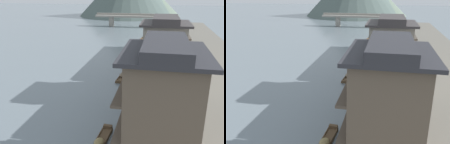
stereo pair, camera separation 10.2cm
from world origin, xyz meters
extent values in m
cube|color=#6B665B|center=(15.05, 30.00, 0.29)|extent=(18.00, 110.00, 0.58)
cube|color=brown|center=(3.97, 23.04, 0.10)|extent=(1.38, 4.47, 0.20)
cube|color=brown|center=(4.14, 25.09, 0.28)|extent=(0.94, 0.44, 0.18)
cube|color=brown|center=(3.79, 21.00, 0.28)|extent=(0.94, 0.44, 0.18)
cube|color=brown|center=(3.50, 23.08, 0.24)|extent=(0.41, 3.89, 0.08)
cube|color=brown|center=(4.43, 23.00, 0.24)|extent=(0.41, 3.89, 0.08)
ellipsoid|color=brown|center=(3.97, 23.04, 0.45)|extent=(1.02, 1.35, 0.50)
cube|color=brown|center=(4.86, 9.19, 0.43)|extent=(0.83, 0.41, 0.26)
cube|color=brown|center=(4.28, 6.63, 0.33)|extent=(0.42, 4.99, 0.08)
ellipsoid|color=olive|center=(4.69, 6.60, 0.51)|extent=(0.88, 1.18, 0.44)
cube|color=brown|center=(4.26, 42.00, 0.11)|extent=(1.29, 4.61, 0.23)
cube|color=brown|center=(4.42, 44.12, 0.33)|extent=(0.89, 0.42, 0.20)
cube|color=brown|center=(4.11, 39.88, 0.33)|extent=(0.89, 0.42, 0.20)
cube|color=brown|center=(3.82, 42.03, 0.27)|extent=(0.38, 4.05, 0.08)
cube|color=brown|center=(4.70, 41.97, 0.27)|extent=(0.38, 4.05, 0.08)
cube|color=brown|center=(4.35, 50.48, 0.12)|extent=(2.00, 5.87, 0.23)
cube|color=brown|center=(4.78, 53.18, 0.33)|extent=(1.06, 0.51, 0.21)
cube|color=brown|center=(3.93, 47.78, 0.33)|extent=(1.06, 0.51, 0.21)
cube|color=brown|center=(3.84, 50.56, 0.27)|extent=(0.89, 5.22, 0.08)
cube|color=brown|center=(4.87, 50.40, 0.27)|extent=(0.89, 5.22, 0.08)
cube|color=brown|center=(9.45, 5.91, 4.48)|extent=(4.66, 6.00, 7.80)
cube|color=#4D4135|center=(6.77, 5.91, 3.18)|extent=(0.70, 6.00, 0.16)
cube|color=#4D4135|center=(6.77, 5.91, 5.78)|extent=(0.70, 6.00, 0.16)
cube|color=#2D2D33|center=(9.45, 5.91, 8.50)|extent=(5.56, 6.90, 0.24)
cube|color=#2D2D33|center=(9.45, 5.91, 8.97)|extent=(2.80, 6.90, 0.70)
cube|color=brown|center=(9.18, 13.04, 3.18)|extent=(4.13, 6.17, 5.20)
cube|color=#4D4135|center=(6.77, 13.04, 3.18)|extent=(0.70, 6.17, 0.16)
cube|color=#2D2D33|center=(9.18, 13.04, 5.90)|extent=(5.03, 7.07, 0.24)
cube|color=#2D2D33|center=(9.18, 13.04, 6.37)|extent=(2.48, 7.07, 0.70)
cube|color=gray|center=(9.58, 20.16, 4.48)|extent=(4.92, 5.40, 7.80)
cube|color=gray|center=(6.77, 20.16, 3.18)|extent=(0.70, 5.40, 0.16)
cube|color=gray|center=(6.77, 20.16, 5.78)|extent=(0.70, 5.40, 0.16)
cube|color=#3D3838|center=(9.58, 20.16, 8.50)|extent=(5.82, 6.30, 0.24)
cube|color=#3D3838|center=(9.58, 20.16, 8.97)|extent=(2.95, 6.30, 0.70)
cube|color=gray|center=(9.93, 27.07, 3.18)|extent=(5.63, 5.66, 5.20)
cube|color=#6E6151|center=(6.77, 27.07, 3.18)|extent=(0.70, 5.66, 0.16)
cube|color=#4C4238|center=(9.93, 27.07, 5.90)|extent=(6.53, 6.56, 0.24)
cube|color=#4C4238|center=(9.93, 27.07, 6.37)|extent=(3.38, 6.56, 0.70)
cube|color=gray|center=(9.94, 34.11, 3.18)|extent=(5.64, 6.29, 5.20)
cube|color=#6E6151|center=(6.77, 34.11, 3.18)|extent=(0.70, 6.29, 0.16)
cube|color=#4C4238|center=(9.94, 34.11, 5.90)|extent=(6.54, 7.19, 0.24)
cube|color=#4C4238|center=(9.94, 34.11, 6.37)|extent=(3.38, 7.19, 0.70)
cube|color=gray|center=(9.34, 41.59, 3.18)|extent=(4.44, 6.59, 5.20)
cube|color=gray|center=(6.77, 41.59, 3.18)|extent=(0.70, 6.59, 0.16)
cube|color=#2D2D33|center=(9.34, 41.59, 5.90)|extent=(5.34, 7.49, 0.24)
cube|color=#2D2D33|center=(9.34, 41.59, 6.37)|extent=(2.66, 7.49, 0.70)
cube|color=gray|center=(0.00, 73.87, 3.46)|extent=(27.40, 2.40, 0.60)
cylinder|color=gray|center=(-8.22, 73.87, 1.58)|extent=(1.80, 1.80, 3.16)
cylinder|color=gray|center=(8.22, 73.87, 1.58)|extent=(1.80, 1.80, 3.16)
cube|color=gray|center=(0.00, 74.87, 4.11)|extent=(27.40, 0.30, 0.70)
camera|label=1|loc=(9.07, -9.40, 12.37)|focal=38.28mm
camera|label=2|loc=(9.17, -9.38, 12.37)|focal=38.28mm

